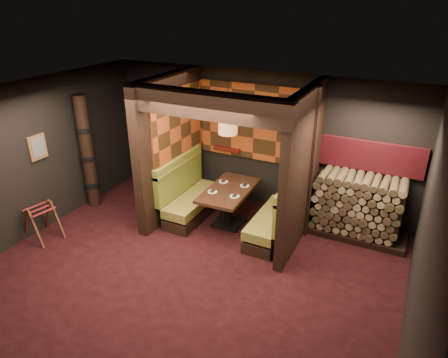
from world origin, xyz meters
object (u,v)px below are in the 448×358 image
booth_bench_left (190,197)px  booth_bench_right (277,218)px  dining_table (229,200)px  luggage_rack (42,220)px  firewood_stack (361,208)px  totem_column (87,153)px  pendant_lamp (228,122)px

booth_bench_left → booth_bench_right: same height
dining_table → luggage_rack: dining_table is taller
dining_table → firewood_stack: (2.37, 0.67, 0.08)m
dining_table → totem_column: totem_column is taller
pendant_lamp → luggage_rack: pendant_lamp is taller
totem_column → booth_bench_right: bearing=7.9°
booth_bench_left → booth_bench_right: size_ratio=1.00×
luggage_rack → totem_column: size_ratio=0.31×
booth_bench_right → pendant_lamp: 2.00m
dining_table → luggage_rack: 3.51m
luggage_rack → firewood_stack: firewood_stack is taller
booth_bench_left → luggage_rack: (-2.01, -1.96, -0.04)m
firewood_stack → dining_table: bearing=-164.2°
totem_column → booth_bench_left: bearing=14.8°
totem_column → pendant_lamp: bearing=10.1°
booth_bench_left → luggage_rack: bearing=-135.7°
booth_bench_right → pendant_lamp: bearing=-178.8°
luggage_rack → pendant_lamp: bearing=33.9°
pendant_lamp → dining_table: bearing=90.0°
luggage_rack → totem_column: 1.64m
booth_bench_right → luggage_rack: bearing=-153.3°
totem_column → luggage_rack: bearing=-86.8°
pendant_lamp → firewood_stack: bearing=16.9°
luggage_rack → booth_bench_left: bearing=44.3°
booth_bench_right → luggage_rack: (-3.90, -1.96, -0.04)m
booth_bench_left → pendant_lamp: size_ratio=1.67×
booth_bench_left → firewood_stack: (3.25, 0.70, 0.21)m
dining_table → pendant_lamp: 1.59m
booth_bench_left → dining_table: booth_bench_left is taller
dining_table → firewood_stack: firewood_stack is taller
booth_bench_left → dining_table: 0.89m
booth_bench_right → luggage_rack: booth_bench_right is taller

